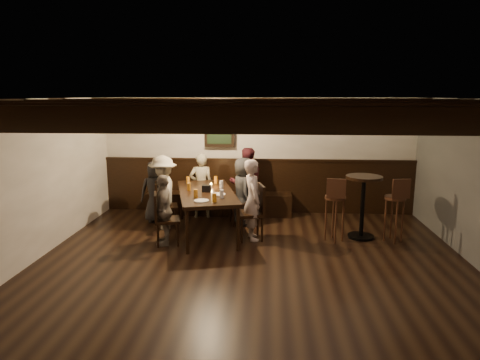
# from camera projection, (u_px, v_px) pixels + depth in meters

# --- Properties ---
(room) EXTENTS (7.00, 7.00, 7.00)m
(room) POSITION_uv_depth(u_px,v_px,m) (240.00, 172.00, 7.75)
(room) COLOR black
(room) RESTS_ON ground
(dining_table) EXTENTS (1.41, 2.23, 0.78)m
(dining_table) POSITION_uv_depth(u_px,v_px,m) (206.00, 195.00, 7.58)
(dining_table) COLOR black
(dining_table) RESTS_ON floor
(chair_left_near) EXTENTS (0.48, 0.48, 0.87)m
(chair_left_near) POSITION_uv_depth(u_px,v_px,m) (166.00, 214.00, 7.98)
(chair_left_near) COLOR black
(chair_left_near) RESTS_ON floor
(chair_left_far) EXTENTS (0.48, 0.48, 0.87)m
(chair_left_far) POSITION_uv_depth(u_px,v_px,m) (166.00, 229.00, 7.11)
(chair_left_far) COLOR black
(chair_left_far) RESTS_ON floor
(chair_right_near) EXTENTS (0.50, 0.50, 0.91)m
(chair_right_near) POSITION_uv_depth(u_px,v_px,m) (242.00, 210.00, 8.23)
(chair_right_near) COLOR black
(chair_right_near) RESTS_ON floor
(chair_right_far) EXTENTS (0.53, 0.53, 0.95)m
(chair_right_far) POSITION_uv_depth(u_px,v_px,m) (251.00, 223.00, 7.36)
(chair_right_far) COLOR black
(chair_right_far) RESTS_ON floor
(person_bench_left) EXTENTS (0.67, 0.52, 1.22)m
(person_bench_left) POSITION_uv_depth(u_px,v_px,m) (156.00, 191.00, 8.32)
(person_bench_left) COLOR #29292B
(person_bench_left) RESTS_ON floor
(person_bench_centre) EXTENTS (0.54, 0.42, 1.31)m
(person_bench_centre) POSITION_uv_depth(u_px,v_px,m) (201.00, 186.00, 8.61)
(person_bench_centre) COLOR gray
(person_bench_centre) RESTS_ON floor
(person_bench_right) EXTENTS (0.80, 0.69, 1.42)m
(person_bench_right) POSITION_uv_depth(u_px,v_px,m) (246.00, 183.00, 8.61)
(person_bench_right) COLOR #4E1A23
(person_bench_right) RESTS_ON floor
(person_left_near) EXTENTS (0.71, 0.98, 1.37)m
(person_left_near) POSITION_uv_depth(u_px,v_px,m) (163.00, 192.00, 7.89)
(person_left_near) COLOR #B5AF99
(person_left_near) RESTS_ON floor
(person_left_far) EXTENTS (0.45, 0.74, 1.18)m
(person_left_far) POSITION_uv_depth(u_px,v_px,m) (164.00, 210.00, 7.04)
(person_left_far) COLOR gray
(person_left_far) RESTS_ON floor
(person_right_near) EXTENTS (0.55, 0.71, 1.29)m
(person_right_near) POSITION_uv_depth(u_px,v_px,m) (243.00, 191.00, 8.16)
(person_right_near) COLOR #2B2C2E
(person_right_near) RESTS_ON floor
(person_right_far) EXTENTS (0.45, 0.57, 1.39)m
(person_right_far) POSITION_uv_depth(u_px,v_px,m) (253.00, 200.00, 7.28)
(person_right_far) COLOR #B9A59D
(person_right_far) RESTS_ON floor
(pint_a) EXTENTS (0.07, 0.07, 0.14)m
(pint_a) POSITION_uv_depth(u_px,v_px,m) (188.00, 180.00, 8.18)
(pint_a) COLOR #BF7219
(pint_a) RESTS_ON dining_table
(pint_b) EXTENTS (0.07, 0.07, 0.14)m
(pint_b) POSITION_uv_depth(u_px,v_px,m) (216.00, 180.00, 8.23)
(pint_b) COLOR #BF7219
(pint_b) RESTS_ON dining_table
(pint_c) EXTENTS (0.07, 0.07, 0.14)m
(pint_c) POSITION_uv_depth(u_px,v_px,m) (189.00, 187.00, 7.60)
(pint_c) COLOR #BF7219
(pint_c) RESTS_ON dining_table
(pint_d) EXTENTS (0.07, 0.07, 0.14)m
(pint_d) POSITION_uv_depth(u_px,v_px,m) (221.00, 184.00, 7.80)
(pint_d) COLOR silver
(pint_d) RESTS_ON dining_table
(pint_e) EXTENTS (0.07, 0.07, 0.14)m
(pint_e) POSITION_uv_depth(u_px,v_px,m) (196.00, 194.00, 7.08)
(pint_e) COLOR #BF7219
(pint_e) RESTS_ON dining_table
(pint_f) EXTENTS (0.07, 0.07, 0.14)m
(pint_f) POSITION_uv_depth(u_px,v_px,m) (222.00, 194.00, 7.06)
(pint_f) COLOR silver
(pint_f) RESTS_ON dining_table
(pint_g) EXTENTS (0.07, 0.07, 0.14)m
(pint_g) POSITION_uv_depth(u_px,v_px,m) (214.00, 198.00, 6.79)
(pint_g) COLOR #BF7219
(pint_g) RESTS_ON dining_table
(plate_near) EXTENTS (0.24, 0.24, 0.01)m
(plate_near) POSITION_uv_depth(u_px,v_px,m) (201.00, 201.00, 6.87)
(plate_near) COLOR white
(plate_near) RESTS_ON dining_table
(plate_far) EXTENTS (0.24, 0.24, 0.01)m
(plate_far) POSITION_uv_depth(u_px,v_px,m) (219.00, 194.00, 7.31)
(plate_far) COLOR white
(plate_far) RESTS_ON dining_table
(condiment_caddy) EXTENTS (0.15, 0.10, 0.12)m
(condiment_caddy) POSITION_uv_depth(u_px,v_px,m) (207.00, 189.00, 7.51)
(condiment_caddy) COLOR black
(condiment_caddy) RESTS_ON dining_table
(candle) EXTENTS (0.05, 0.05, 0.05)m
(candle) POSITION_uv_depth(u_px,v_px,m) (211.00, 186.00, 7.88)
(candle) COLOR beige
(candle) RESTS_ON dining_table
(high_top_table) EXTENTS (0.62, 0.62, 1.10)m
(high_top_table) POSITION_uv_depth(u_px,v_px,m) (363.00, 198.00, 7.34)
(high_top_table) COLOR black
(high_top_table) RESTS_ON floor
(bar_stool_left) EXTENTS (0.35, 0.37, 1.11)m
(bar_stool_left) POSITION_uv_depth(u_px,v_px,m) (334.00, 217.00, 7.23)
(bar_stool_left) COLOR #3B2012
(bar_stool_left) RESTS_ON floor
(bar_stool_right) EXTENTS (0.37, 0.39, 1.11)m
(bar_stool_right) POSITION_uv_depth(u_px,v_px,m) (394.00, 218.00, 7.21)
(bar_stool_right) COLOR #3B2012
(bar_stool_right) RESTS_ON floor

